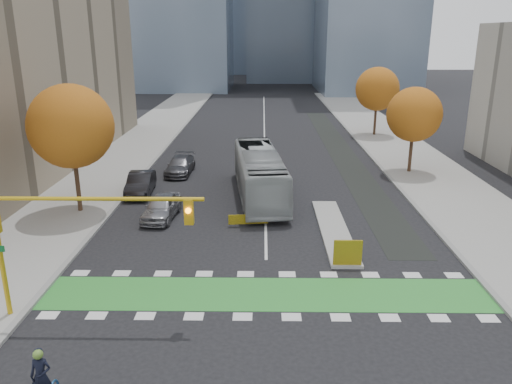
{
  "coord_description": "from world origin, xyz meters",
  "views": [
    {
      "loc": [
        -0.21,
        -18.28,
        11.03
      ],
      "look_at": [
        -0.55,
        7.06,
        3.0
      ],
      "focal_mm": 35.0,
      "sensor_mm": 36.0,
      "label": 1
    }
  ],
  "objects_px": {
    "hazard_board": "(348,253)",
    "tree_west": "(71,127)",
    "parked_car_a": "(162,207)",
    "parked_car_c": "(180,165)",
    "traffic_signal_west": "(62,225)",
    "tree_east_far": "(377,89)",
    "parked_car_b": "(141,183)",
    "bus": "(259,174)",
    "tree_east_near": "(414,115)"
  },
  "relations": [
    {
      "from": "hazard_board",
      "to": "tree_west",
      "type": "bearing_deg",
      "value": 154.01
    },
    {
      "from": "parked_car_a",
      "to": "parked_car_c",
      "type": "relative_size",
      "value": 0.91
    },
    {
      "from": "hazard_board",
      "to": "traffic_signal_west",
      "type": "distance_m",
      "value": 13.23
    },
    {
      "from": "tree_east_far",
      "to": "parked_car_c",
      "type": "bearing_deg",
      "value": -139.77
    },
    {
      "from": "tree_east_far",
      "to": "parked_car_b",
      "type": "relative_size",
      "value": 1.63
    },
    {
      "from": "traffic_signal_west",
      "to": "parked_car_b",
      "type": "bearing_deg",
      "value": 93.7
    },
    {
      "from": "bus",
      "to": "parked_car_a",
      "type": "relative_size",
      "value": 2.74
    },
    {
      "from": "bus",
      "to": "parked_car_c",
      "type": "relative_size",
      "value": 2.49
    },
    {
      "from": "hazard_board",
      "to": "tree_west",
      "type": "distance_m",
      "value": 18.44
    },
    {
      "from": "tree_east_near",
      "to": "bus",
      "type": "relative_size",
      "value": 0.59
    },
    {
      "from": "tree_east_far",
      "to": "traffic_signal_west",
      "type": "bearing_deg",
      "value": -117.95
    },
    {
      "from": "hazard_board",
      "to": "tree_west",
      "type": "xyz_separation_m",
      "value": [
        -16.0,
        7.8,
        4.82
      ]
    },
    {
      "from": "tree_east_far",
      "to": "parked_car_a",
      "type": "relative_size",
      "value": 1.74
    },
    {
      "from": "tree_east_far",
      "to": "parked_car_b",
      "type": "height_order",
      "value": "tree_east_far"
    },
    {
      "from": "parked_car_a",
      "to": "parked_car_b",
      "type": "height_order",
      "value": "parked_car_b"
    },
    {
      "from": "traffic_signal_west",
      "to": "bus",
      "type": "relative_size",
      "value": 0.71
    },
    {
      "from": "bus",
      "to": "parked_car_b",
      "type": "distance_m",
      "value": 8.64
    },
    {
      "from": "tree_west",
      "to": "bus",
      "type": "height_order",
      "value": "tree_west"
    },
    {
      "from": "parked_car_c",
      "to": "bus",
      "type": "bearing_deg",
      "value": -40.0
    },
    {
      "from": "parked_car_c",
      "to": "tree_west",
      "type": "bearing_deg",
      "value": -115.24
    },
    {
      "from": "parked_car_b",
      "to": "parked_car_c",
      "type": "bearing_deg",
      "value": 66.1
    },
    {
      "from": "parked_car_b",
      "to": "bus",
      "type": "bearing_deg",
      "value": -7.75
    },
    {
      "from": "bus",
      "to": "parked_car_a",
      "type": "distance_m",
      "value": 7.57
    },
    {
      "from": "traffic_signal_west",
      "to": "bus",
      "type": "distance_m",
      "value": 17.8
    },
    {
      "from": "hazard_board",
      "to": "tree_east_far",
      "type": "distance_m",
      "value": 35.13
    },
    {
      "from": "tree_east_near",
      "to": "parked_car_b",
      "type": "bearing_deg",
      "value": -164.14
    },
    {
      "from": "parked_car_b",
      "to": "parked_car_c",
      "type": "xyz_separation_m",
      "value": [
        1.99,
        5.46,
        -0.07
      ]
    },
    {
      "from": "bus",
      "to": "parked_car_c",
      "type": "bearing_deg",
      "value": 131.34
    },
    {
      "from": "hazard_board",
      "to": "parked_car_a",
      "type": "distance_m",
      "value": 12.53
    },
    {
      "from": "parked_car_a",
      "to": "parked_car_b",
      "type": "xyz_separation_m",
      "value": [
        -2.5,
        5.0,
        0.03
      ]
    },
    {
      "from": "tree_east_far",
      "to": "parked_car_c",
      "type": "height_order",
      "value": "tree_east_far"
    },
    {
      "from": "hazard_board",
      "to": "parked_car_c",
      "type": "height_order",
      "value": "hazard_board"
    },
    {
      "from": "tree_west",
      "to": "bus",
      "type": "bearing_deg",
      "value": 16.62
    },
    {
      "from": "parked_car_b",
      "to": "parked_car_a",
      "type": "bearing_deg",
      "value": -67.33
    },
    {
      "from": "bus",
      "to": "tree_east_near",
      "type": "bearing_deg",
      "value": 21.59
    },
    {
      "from": "tree_west",
      "to": "tree_east_far",
      "type": "relative_size",
      "value": 1.08
    },
    {
      "from": "bus",
      "to": "parked_car_a",
      "type": "height_order",
      "value": "bus"
    },
    {
      "from": "tree_west",
      "to": "traffic_signal_west",
      "type": "relative_size",
      "value": 0.96
    },
    {
      "from": "tree_east_near",
      "to": "tree_east_far",
      "type": "distance_m",
      "value": 16.01
    },
    {
      "from": "hazard_board",
      "to": "traffic_signal_west",
      "type": "height_order",
      "value": "traffic_signal_west"
    },
    {
      "from": "parked_car_a",
      "to": "parked_car_b",
      "type": "bearing_deg",
      "value": 122.42
    },
    {
      "from": "traffic_signal_west",
      "to": "parked_car_b",
      "type": "height_order",
      "value": "traffic_signal_west"
    },
    {
      "from": "tree_west",
      "to": "tree_east_near",
      "type": "distance_m",
      "value": 26.01
    },
    {
      "from": "tree_west",
      "to": "parked_car_c",
      "type": "xyz_separation_m",
      "value": [
        4.99,
        9.49,
        -4.92
      ]
    },
    {
      "from": "tree_east_near",
      "to": "tree_east_far",
      "type": "height_order",
      "value": "tree_east_far"
    },
    {
      "from": "hazard_board",
      "to": "tree_east_near",
      "type": "relative_size",
      "value": 0.2
    },
    {
      "from": "hazard_board",
      "to": "traffic_signal_west",
      "type": "relative_size",
      "value": 0.16
    },
    {
      "from": "tree_west",
      "to": "parked_car_b",
      "type": "height_order",
      "value": "tree_west"
    },
    {
      "from": "tree_east_near",
      "to": "tree_east_far",
      "type": "bearing_deg",
      "value": 88.21
    },
    {
      "from": "tree_west",
      "to": "parked_car_a",
      "type": "relative_size",
      "value": 1.88
    }
  ]
}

